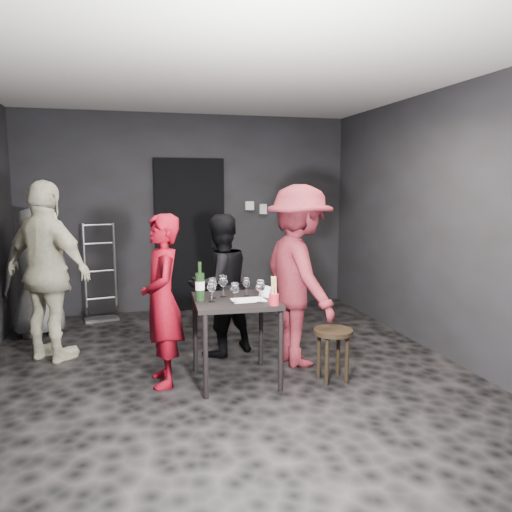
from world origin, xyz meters
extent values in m
cube|color=black|center=(0.00, 0.00, 0.00)|extent=(4.50, 5.00, 0.02)
cube|color=silver|center=(0.00, 0.00, 2.70)|extent=(4.50, 5.00, 0.02)
cube|color=black|center=(0.00, 2.50, 1.35)|extent=(4.50, 0.04, 2.70)
cube|color=black|center=(0.00, -2.50, 1.35)|extent=(4.50, 0.04, 2.70)
cube|color=black|center=(2.25, 0.00, 1.35)|extent=(0.04, 5.00, 2.70)
cube|color=black|center=(0.00, 2.44, 1.05)|extent=(0.95, 0.10, 2.10)
cube|color=#B7B7B2|center=(0.85, 2.45, 1.45)|extent=(0.12, 0.06, 0.12)
cube|color=#B7B7B2|center=(1.05, 2.45, 1.40)|extent=(0.10, 0.06, 0.14)
cylinder|color=#B2B2B7|center=(-1.39, 2.28, 0.63)|extent=(0.03, 0.03, 1.25)
cylinder|color=#B2B2B7|center=(-1.02, 2.28, 0.63)|extent=(0.03, 0.03, 1.25)
cube|color=#B2B2B7|center=(-1.20, 2.16, 0.01)|extent=(0.42, 0.23, 0.03)
cylinder|color=black|center=(-1.39, 2.31, 0.08)|extent=(0.04, 0.16, 0.16)
cylinder|color=black|center=(-1.02, 2.31, 0.08)|extent=(0.04, 0.16, 0.16)
cube|color=black|center=(0.06, -0.25, 0.73)|extent=(0.72, 0.72, 0.04)
cylinder|color=black|center=(-0.26, -0.57, 0.35)|extent=(0.04, 0.04, 0.71)
cylinder|color=black|center=(0.38, -0.57, 0.35)|extent=(0.04, 0.04, 0.71)
cylinder|color=black|center=(-0.26, 0.07, 0.35)|extent=(0.04, 0.04, 0.71)
cylinder|color=black|center=(0.38, 0.07, 0.35)|extent=(0.04, 0.04, 0.71)
cylinder|color=black|center=(0.90, -0.47, 0.45)|extent=(0.35, 0.35, 0.04)
cylinder|color=black|center=(1.00, -0.37, 0.21)|extent=(0.04, 0.04, 0.41)
cylinder|color=black|center=(0.81, -0.37, 0.21)|extent=(0.04, 0.04, 0.41)
cylinder|color=black|center=(0.81, -0.56, 0.21)|extent=(0.04, 0.04, 0.41)
cylinder|color=black|center=(1.00, -0.56, 0.21)|extent=(0.04, 0.04, 0.41)
imported|color=maroon|center=(-0.57, -0.16, 0.75)|extent=(0.38, 0.56, 1.50)
imported|color=black|center=(0.06, 0.50, 0.70)|extent=(0.78, 0.62, 1.40)
imported|color=maroon|center=(0.75, 0.03, 1.02)|extent=(0.79, 1.39, 2.03)
imported|color=beige|center=(-1.60, 0.73, 1.07)|extent=(1.34, 1.27, 2.14)
imported|color=#5A5A5A|center=(-1.86, 1.65, 0.75)|extent=(0.79, 0.53, 1.50)
cube|color=white|center=(0.16, -0.34, 0.75)|extent=(0.29, 0.20, 0.00)
cylinder|color=black|center=(-0.25, -0.24, 0.87)|extent=(0.08, 0.08, 0.24)
cylinder|color=black|center=(-0.25, -0.24, 1.04)|extent=(0.03, 0.03, 0.10)
cylinder|color=white|center=(-0.25, -0.24, 0.88)|extent=(0.08, 0.08, 0.08)
cylinder|color=#B5182B|center=(0.32, -0.56, 0.80)|extent=(0.08, 0.08, 0.09)
camera|label=1|loc=(-0.83, -4.45, 1.74)|focal=35.00mm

